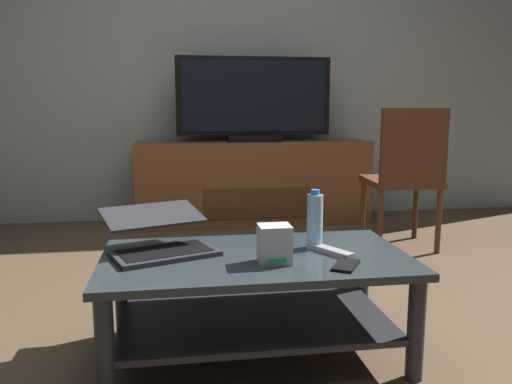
# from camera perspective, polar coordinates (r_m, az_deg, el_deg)

# --- Properties ---
(ground_plane) EXTENTS (7.68, 7.68, 0.00)m
(ground_plane) POSITION_cam_1_polar(r_m,az_deg,el_deg) (2.26, 2.46, -14.79)
(ground_plane) COLOR brown
(back_wall) EXTENTS (6.40, 0.12, 2.80)m
(back_wall) POSITION_cam_1_polar(r_m,az_deg,el_deg) (4.35, -3.53, 15.77)
(back_wall) COLOR #A8B2A8
(back_wall) RESTS_ON ground
(coffee_table) EXTENTS (1.12, 0.61, 0.39)m
(coffee_table) POSITION_cam_1_polar(r_m,az_deg,el_deg) (1.93, -0.04, -10.52)
(coffee_table) COLOR #2D383D
(coffee_table) RESTS_ON ground
(media_cabinet) EXTENTS (1.84, 0.41, 0.66)m
(media_cabinet) POSITION_cam_1_polar(r_m,az_deg,el_deg) (4.07, -0.27, 1.07)
(media_cabinet) COLOR brown
(media_cabinet) RESTS_ON ground
(television) EXTENTS (1.20, 0.20, 0.65)m
(television) POSITION_cam_1_polar(r_m,az_deg,el_deg) (4.01, -0.23, 10.14)
(television) COLOR black
(television) RESTS_ON media_cabinet
(dining_chair) EXTENTS (0.47, 0.47, 0.92)m
(dining_chair) POSITION_cam_1_polar(r_m,az_deg,el_deg) (3.41, 16.40, 2.14)
(dining_chair) COLOR #59331E
(dining_chair) RESTS_ON ground
(laptop) EXTENTS (0.47, 0.46, 0.15)m
(laptop) POSITION_cam_1_polar(r_m,az_deg,el_deg) (1.95, -10.73, -5.00)
(laptop) COLOR #333338
(laptop) RESTS_ON coffee_table
(router_box) EXTENTS (0.11, 0.10, 0.13)m
(router_box) POSITION_cam_1_polar(r_m,az_deg,el_deg) (1.78, 2.08, -5.84)
(router_box) COLOR silver
(router_box) RESTS_ON coffee_table
(water_bottle_near) EXTENTS (0.06, 0.06, 0.23)m
(water_bottle_near) POSITION_cam_1_polar(r_m,az_deg,el_deg) (1.97, 6.59, -3.21)
(water_bottle_near) COLOR #99C6E5
(water_bottle_near) RESTS_ON coffee_table
(cell_phone) EXTENTS (0.13, 0.16, 0.01)m
(cell_phone) POSITION_cam_1_polar(r_m,az_deg,el_deg) (1.78, 10.03, -8.06)
(cell_phone) COLOR black
(cell_phone) RESTS_ON coffee_table
(tv_remote) EXTENTS (0.12, 0.16, 0.02)m
(tv_remote) POSITION_cam_1_polar(r_m,az_deg,el_deg) (1.91, 8.75, -6.65)
(tv_remote) COLOR #99999E
(tv_remote) RESTS_ON coffee_table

